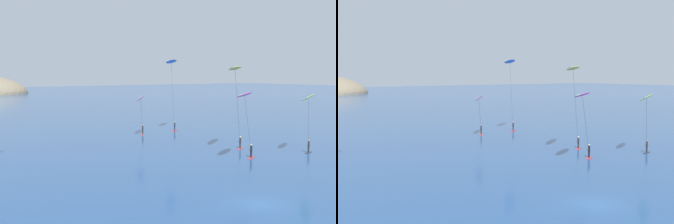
{
  "view_description": "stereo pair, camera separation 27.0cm",
  "coord_description": "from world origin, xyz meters",
  "views": [
    {
      "loc": [
        -24.28,
        -22.24,
        10.22
      ],
      "look_at": [
        6.95,
        22.27,
        5.21
      ],
      "focal_mm": 45.0,
      "sensor_mm": 36.0,
      "label": 1
    },
    {
      "loc": [
        -24.06,
        -22.39,
        10.22
      ],
      "look_at": [
        6.95,
        22.27,
        5.21
      ],
      "focal_mm": 45.0,
      "sensor_mm": 36.0,
      "label": 2
    }
  ],
  "objects": [
    {
      "name": "kitesurfer_pink",
      "position": [
        10.59,
        35.08,
        5.8
      ],
      "size": [
        4.4,
        5.41,
        6.82
      ],
      "color": "red",
      "rests_on": "ground"
    },
    {
      "name": "kitesurfer_lime",
      "position": [
        19.6,
        10.15,
        6.8
      ],
      "size": [
        5.26,
        3.98,
        7.77
      ],
      "color": "#2D2D33",
      "rests_on": "ground"
    },
    {
      "name": "kitesurfer_yellow",
      "position": [
        12.28,
        15.41,
        10.06
      ],
      "size": [
        7.82,
        6.14,
        11.13
      ],
      "color": "red",
      "rests_on": "ground"
    },
    {
      "name": "kitesurfer_magenta",
      "position": [
        9.44,
        10.9,
        7.3
      ],
      "size": [
        6.94,
        4.84,
        8.22
      ],
      "color": "red",
      "rests_on": "ground"
    },
    {
      "name": "kitesurfer_blue",
      "position": [
        17.38,
        36.07,
        11.41
      ],
      "size": [
        5.44,
        5.02,
        12.6
      ],
      "color": "red",
      "rests_on": "ground"
    },
    {
      "name": "ground_plane",
      "position": [
        0.0,
        0.0,
        0.0
      ],
      "size": [
        600.0,
        600.0,
        0.0
      ],
      "primitive_type": "plane",
      "color": "navy"
    }
  ]
}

